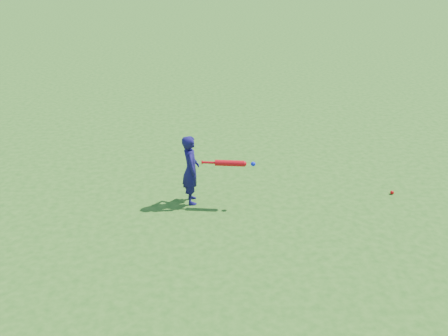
# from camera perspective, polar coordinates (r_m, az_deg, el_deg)

# --- Properties ---
(ground) EXTENTS (80.00, 80.00, 0.00)m
(ground) POSITION_cam_1_polar(r_m,az_deg,el_deg) (7.24, -0.38, -5.84)
(ground) COLOR #286317
(ground) RESTS_ON ground
(child) EXTENTS (0.30, 0.42, 1.08)m
(child) POSITION_cam_1_polar(r_m,az_deg,el_deg) (7.48, -3.82, -0.20)
(child) COLOR #15104D
(child) RESTS_ON ground
(ground_ball_red) EXTENTS (0.06, 0.06, 0.06)m
(ground_ball_red) POSITION_cam_1_polar(r_m,az_deg,el_deg) (8.35, 18.66, -2.66)
(ground_ball_red) COLOR red
(ground_ball_red) RESTS_ON ground
(bat_swing) EXTENTS (0.79, 0.17, 0.09)m
(bat_swing) POSITION_cam_1_polar(r_m,az_deg,el_deg) (7.31, 0.89, 0.54)
(bat_swing) COLOR red
(bat_swing) RESTS_ON ground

